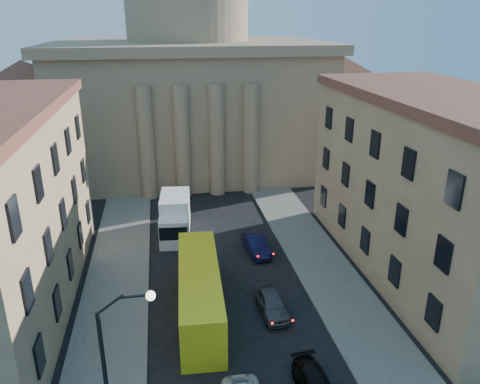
# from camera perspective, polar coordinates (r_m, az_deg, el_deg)

# --- Properties ---
(sidewalk_left) EXTENTS (5.00, 60.00, 0.15)m
(sidewalk_left) POSITION_cam_1_polar(r_m,az_deg,el_deg) (34.38, -15.47, -15.57)
(sidewalk_left) COLOR #585650
(sidewalk_left) RESTS_ON ground
(sidewalk_right) EXTENTS (5.00, 60.00, 0.15)m
(sidewalk_right) POSITION_cam_1_polar(r_m,az_deg,el_deg) (36.46, 12.88, -13.02)
(sidewalk_right) COLOR #585650
(sidewalk_right) RESTS_ON ground
(church) EXTENTS (68.02, 28.76, 36.60)m
(church) POSITION_cam_1_polar(r_m,az_deg,el_deg) (65.88, -6.13, 13.39)
(church) COLOR #8A7155
(church) RESTS_ON ground
(building_right) EXTENTS (11.60, 26.60, 14.70)m
(building_right) POSITION_cam_1_polar(r_m,az_deg,el_deg) (40.26, 22.82, 0.79)
(building_right) COLOR tan
(building_right) RESTS_ON ground
(street_lamp) EXTENTS (2.62, 0.44, 8.83)m
(street_lamp) POSITION_cam_1_polar(r_m,az_deg,el_deg) (23.16, -14.90, -19.44)
(street_lamp) COLOR black
(street_lamp) RESTS_ON ground
(car_right_far) EXTENTS (1.97, 4.55, 1.53)m
(car_right_far) POSITION_cam_1_polar(r_m,az_deg,el_deg) (34.37, 3.88, -13.38)
(car_right_far) COLOR #444448
(car_right_far) RESTS_ON ground
(car_right_distant) EXTENTS (2.08, 4.75, 1.52)m
(car_right_distant) POSITION_cam_1_polar(r_m,az_deg,el_deg) (42.27, 1.97, -6.44)
(car_right_distant) COLOR black
(car_right_distant) RESTS_ON ground
(city_bus) EXTENTS (3.44, 12.47, 3.48)m
(city_bus) POSITION_cam_1_polar(r_m,az_deg,el_deg) (33.82, -4.95, -11.80)
(city_bus) COLOR yellow
(city_bus) RESTS_ON ground
(box_truck) EXTENTS (3.28, 7.07, 3.77)m
(box_truck) POSITION_cam_1_polar(r_m,az_deg,el_deg) (45.61, -7.93, -3.11)
(box_truck) COLOR white
(box_truck) RESTS_ON ground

